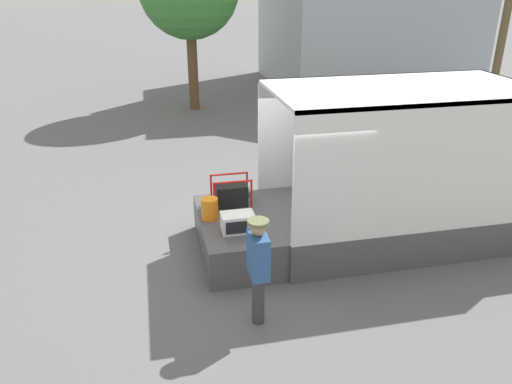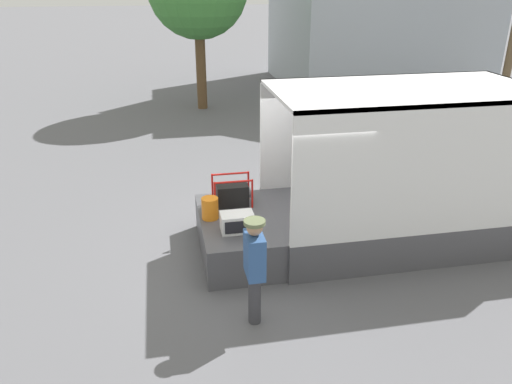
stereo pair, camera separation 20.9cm
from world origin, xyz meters
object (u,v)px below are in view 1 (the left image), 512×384
at_px(orange_bucket, 210,209).
at_px(worker_person, 258,262).
at_px(box_truck, 473,181).
at_px(microwave, 238,222).
at_px(portable_generator, 232,194).

xyz_separation_m(orange_bucket, worker_person, (0.39, -2.06, 0.11)).
distance_m(box_truck, microwave, 4.68).
distance_m(box_truck, portable_generator, 4.60).
relative_size(box_truck, orange_bucket, 16.88).
height_order(portable_generator, worker_person, worker_person).
relative_size(orange_bucket, worker_person, 0.23).
bearing_deg(portable_generator, microwave, -94.94).
bearing_deg(orange_bucket, box_truck, -0.79).
distance_m(orange_bucket, worker_person, 2.10).
relative_size(portable_generator, orange_bucket, 1.87).
xyz_separation_m(box_truck, microwave, (-4.66, -0.48, -0.13)).
bearing_deg(box_truck, microwave, -174.16).
xyz_separation_m(microwave, worker_person, (0.01, -1.51, 0.15)).
bearing_deg(microwave, worker_person, -89.80).
bearing_deg(box_truck, orange_bucket, 179.21).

